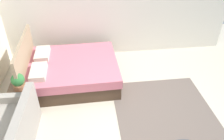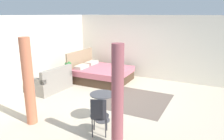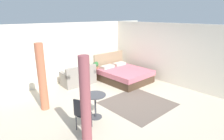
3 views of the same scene
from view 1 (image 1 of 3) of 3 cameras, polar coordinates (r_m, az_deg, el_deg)
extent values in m
cube|color=beige|center=(4.67, 6.19, -11.36)|extent=(8.20, 9.08, 0.02)
cube|color=silver|center=(6.16, 1.70, 15.02)|extent=(0.12, 6.08, 2.52)
cube|color=#66564C|center=(4.85, 12.91, -9.80)|extent=(1.99, 1.97, 0.01)
cube|color=#473323|center=(5.49, -9.49, -1.21)|extent=(1.75, 2.02, 0.32)
cube|color=#C66675|center=(5.34, -9.76, 1.07)|extent=(1.79, 2.06, 0.21)
cube|color=#997F60|center=(5.41, -20.78, 1.45)|extent=(1.77, 0.09, 1.14)
cube|color=beige|center=(5.03, -18.08, -0.41)|extent=(0.62, 0.33, 0.12)
cube|color=beige|center=(5.66, -17.18, 3.95)|extent=(0.62, 0.33, 0.12)
cube|color=gray|center=(4.38, -24.04, -14.73)|extent=(1.40, 0.77, 0.45)
cube|color=gray|center=(4.00, -21.60, -10.98)|extent=(1.37, 0.20, 0.38)
cube|color=gray|center=(4.59, -22.87, -6.51)|extent=(0.17, 0.71, 0.15)
cube|color=brown|center=(5.06, -21.81, -5.85)|extent=(0.41, 0.38, 0.51)
cylinder|color=#935B3D|center=(4.78, -22.29, -3.81)|extent=(0.24, 0.24, 0.10)
sphere|color=#2D6B33|center=(4.69, -22.71, -2.28)|extent=(0.25, 0.25, 0.25)
cylinder|color=silver|center=(4.94, -22.72, -1.72)|extent=(0.13, 0.13, 0.22)
camera|label=2|loc=(4.50, 108.02, -24.12)|focal=34.42mm
camera|label=3|loc=(5.26, 92.20, -8.24)|focal=30.08mm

